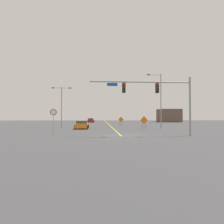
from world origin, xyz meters
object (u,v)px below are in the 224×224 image
object	(u,v)px
construction_sign_left_lane	(144,121)
car_red_passing	(91,120)
car_orange_far	(82,125)
street_lamp_mid_right	(62,103)
construction_sign_right_shoulder	(121,120)
street_lamp_far_right	(160,98)
stop_sign	(53,116)
traffic_signal_assembly	(157,92)

from	to	relation	value
construction_sign_left_lane	car_red_passing	world-z (taller)	construction_sign_left_lane
construction_sign_left_lane	car_orange_far	xyz separation A→B (m)	(-10.40, 0.87, -0.72)
car_red_passing	car_orange_far	bearing A→B (deg)	-89.84
street_lamp_mid_right	construction_sign_right_shoulder	size ratio (longest dim) A/B	3.69
car_red_passing	street_lamp_far_right	bearing A→B (deg)	-68.90
stop_sign	street_lamp_mid_right	distance (m)	12.17
traffic_signal_assembly	street_lamp_far_right	bearing A→B (deg)	71.05
traffic_signal_assembly	construction_sign_right_shoulder	xyz separation A→B (m)	(-1.24, 24.27, -3.41)
car_red_passing	construction_sign_right_shoulder	bearing A→B (deg)	-70.03
car_orange_far	street_lamp_mid_right	bearing A→B (deg)	152.38
construction_sign_right_shoulder	car_orange_far	xyz separation A→B (m)	(-7.87, -11.70, -0.61)
street_lamp_far_right	construction_sign_left_lane	bearing A→B (deg)	-177.71
traffic_signal_assembly	construction_sign_left_lane	world-z (taller)	traffic_signal_assembly
street_lamp_mid_right	car_red_passing	distance (m)	32.06
street_lamp_far_right	stop_sign	bearing A→B (deg)	-149.69
construction_sign_left_lane	construction_sign_right_shoulder	xyz separation A→B (m)	(-2.52, 12.57, -0.11)
traffic_signal_assembly	construction_sign_right_shoulder	bearing A→B (deg)	92.93
street_lamp_mid_right	construction_sign_left_lane	size ratio (longest dim) A/B	3.40
street_lamp_mid_right	street_lamp_far_right	bearing A→B (deg)	-9.21
traffic_signal_assembly	construction_sign_left_lane	distance (m)	12.22
street_lamp_mid_right	car_red_passing	xyz separation A→B (m)	(3.71, 31.63, -3.73)
street_lamp_mid_right	construction_sign_left_lane	bearing A→B (deg)	-11.40
traffic_signal_assembly	street_lamp_mid_right	xyz separation A→B (m)	(-12.92, 14.56, -0.29)
stop_sign	street_lamp_far_right	bearing A→B (deg)	30.31
stop_sign	construction_sign_left_lane	xyz separation A→B (m)	(12.82, 9.00, -0.72)
car_orange_far	street_lamp_far_right	bearing A→B (deg)	-3.31
construction_sign_left_lane	street_lamp_mid_right	bearing A→B (deg)	168.60
street_lamp_mid_right	car_orange_far	distance (m)	5.70
street_lamp_far_right	construction_sign_left_lane	xyz separation A→B (m)	(-2.77, -0.11, -3.75)
traffic_signal_assembly	stop_sign	bearing A→B (deg)	166.87
street_lamp_mid_right	construction_sign_right_shoulder	distance (m)	15.51
street_lamp_far_right	car_orange_far	xyz separation A→B (m)	(-13.17, 0.76, -4.47)
street_lamp_far_right	car_orange_far	distance (m)	13.93
street_lamp_far_right	street_lamp_mid_right	distance (m)	17.22
stop_sign	car_orange_far	distance (m)	10.27
stop_sign	construction_sign_left_lane	world-z (taller)	stop_sign
street_lamp_mid_right	car_orange_far	size ratio (longest dim) A/B	1.74
traffic_signal_assembly	street_lamp_far_right	distance (m)	12.49
street_lamp_far_right	car_orange_far	bearing A→B (deg)	176.69
traffic_signal_assembly	construction_sign_left_lane	xyz separation A→B (m)	(1.28, 11.69, -3.30)
traffic_signal_assembly	car_red_passing	bearing A→B (deg)	101.28
street_lamp_far_right	car_orange_far	world-z (taller)	street_lamp_far_right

